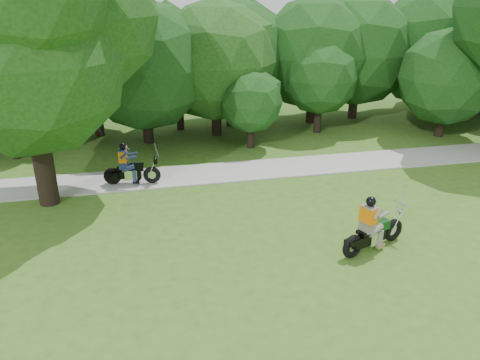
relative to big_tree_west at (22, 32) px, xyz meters
name	(u,v)px	position (x,y,z in m)	size (l,w,h in m)	color
ground	(422,267)	(10.54, -6.85, -5.76)	(100.00, 100.00, 0.00)	#34601B
walkway	(316,165)	(10.54, 1.15, -5.73)	(60.00, 2.20, 0.06)	gray
tree_line	(303,58)	(12.08, 7.64, -2.14)	(39.68, 11.67, 7.45)	black
big_tree_west	(22,32)	(0.00, 0.00, 0.00)	(8.64, 6.56, 9.96)	black
chopper_motorcycle	(372,230)	(9.56, -5.71, -5.12)	(2.35, 1.25, 1.73)	black
touring_motorcycle	(128,169)	(2.78, 0.69, -5.10)	(2.17, 0.81, 1.65)	black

